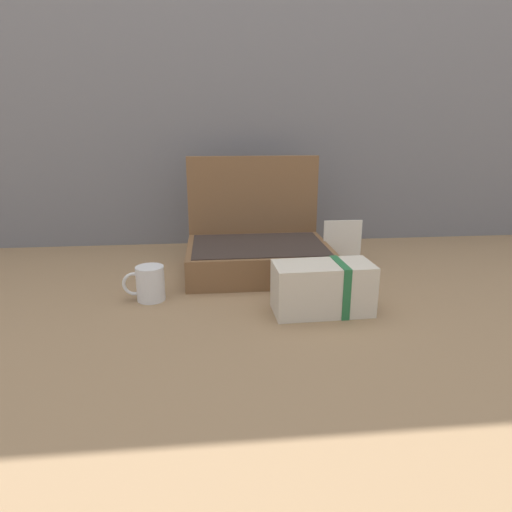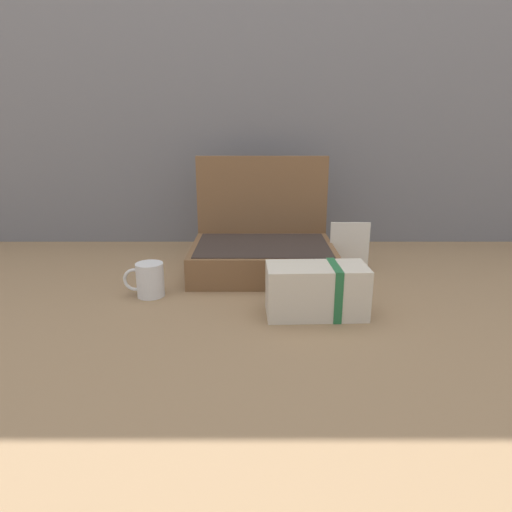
{
  "view_description": "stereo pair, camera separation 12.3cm",
  "coord_description": "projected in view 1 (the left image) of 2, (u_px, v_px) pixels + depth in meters",
  "views": [
    {
      "loc": [
        -0.1,
        -1.2,
        0.46
      ],
      "look_at": [
        0.02,
        -0.02,
        0.11
      ],
      "focal_mm": 30.97,
      "sensor_mm": 36.0,
      "label": 1
    },
    {
      "loc": [
        0.03,
        -1.2,
        0.46
      ],
      "look_at": [
        0.02,
        -0.02,
        0.11
      ],
      "focal_mm": 30.97,
      "sensor_mm": 36.0,
      "label": 2
    }
  ],
  "objects": [
    {
      "name": "back_wall",
      "position": [
        233.0,
        58.0,
        1.63
      ],
      "size": [
        3.2,
        0.06,
        1.4
      ],
      "primitive_type": "cube",
      "color": "slate",
      "rests_on": "ground_plane"
    },
    {
      "name": "ground_plane",
      "position": [
        247.0,
        290.0,
        1.28
      ],
      "size": [
        6.0,
        6.0,
        0.0
      ],
      "primitive_type": "plane",
      "color": "#8C6D4C"
    },
    {
      "name": "coffee_mug",
      "position": [
        149.0,
        283.0,
        1.2
      ],
      "size": [
        0.11,
        0.08,
        0.1
      ],
      "color": "silver",
      "rests_on": "ground_plane"
    },
    {
      "name": "info_card_left",
      "position": [
        342.0,
        244.0,
        1.46
      ],
      "size": [
        0.13,
        0.01,
        0.16
      ],
      "primitive_type": "cube",
      "rotation": [
        0.0,
        0.0,
        -0.01
      ],
      "color": "silver",
      "rests_on": "ground_plane"
    },
    {
      "name": "open_suitcase",
      "position": [
        257.0,
        247.0,
        1.44
      ],
      "size": [
        0.45,
        0.35,
        0.36
      ],
      "color": "brown",
      "rests_on": "ground_plane"
    },
    {
      "name": "cream_toiletry_bag",
      "position": [
        324.0,
        288.0,
        1.12
      ],
      "size": [
        0.25,
        0.13,
        0.13
      ],
      "color": "beige",
      "rests_on": "ground_plane"
    }
  ]
}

